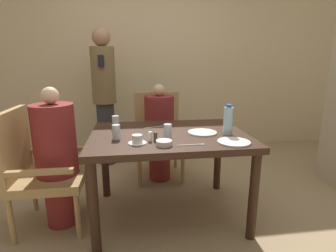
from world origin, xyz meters
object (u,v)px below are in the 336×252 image
standing_host (104,94)px  plate_main_right (202,132)px  chair_left_side (38,167)px  bowl_small (164,143)px  chair_far_side (158,132)px  glass_tall_far (168,131)px  glass_tall_mid (116,122)px  water_bottle (228,121)px  glass_tall_near (116,132)px  diner_in_far_chair (159,132)px  plate_main_left (234,142)px  diner_in_left_chair (57,157)px  teacup_with_saucer (137,140)px

standing_host → plate_main_right: 1.63m
chair_left_side → bowl_small: chair_left_side is taller
chair_far_side → glass_tall_far: (-0.03, -1.02, 0.29)m
standing_host → plate_main_right: (0.90, -1.35, -0.17)m
standing_host → glass_tall_far: standing_host is taller
glass_tall_mid → chair_left_side: bearing=-158.8°
bowl_small → chair_left_side: bearing=162.1°
standing_host → water_bottle: 1.79m
bowl_small → water_bottle: (0.54, 0.21, 0.10)m
standing_host → plate_main_right: standing_host is taller
bowl_small → glass_tall_near: 0.40m
diner_in_far_chair → plate_main_left: diner_in_far_chair is taller
standing_host → bowl_small: (0.55, -1.63, -0.16)m
plate_main_right → bowl_small: 0.45m
chair_left_side → water_bottle: water_bottle is taller
diner_in_left_chair → glass_tall_far: (0.87, -0.14, 0.22)m
plate_main_left → water_bottle: bearing=81.8°
chair_left_side → glass_tall_far: size_ratio=8.68×
diner_in_far_chair → plate_main_right: 0.84m
chair_left_side → glass_tall_near: chair_left_side is taller
bowl_small → glass_tall_mid: 0.66m
chair_far_side → glass_tall_far: 1.06m
glass_tall_near → diner_in_left_chair: bearing=167.4°
water_bottle → diner_in_far_chair: bearing=118.9°
bowl_small → glass_tall_mid: glass_tall_mid is taller
standing_host → teacup_with_saucer: 1.61m
plate_main_left → water_bottle: (0.03, 0.22, 0.11)m
glass_tall_far → diner_in_far_chair: bearing=88.1°
plate_main_left → glass_tall_far: size_ratio=2.14×
chair_left_side → glass_tall_mid: (0.61, 0.23, 0.29)m
bowl_small → glass_tall_mid: bearing=123.4°
glass_tall_near → water_bottle: bearing=0.1°
glass_tall_far → teacup_with_saucer: bearing=-155.7°
plate_main_left → glass_tall_near: size_ratio=2.14×
chair_far_side → plate_main_right: chair_far_side is taller
bowl_small → glass_tall_mid: (-0.36, 0.55, 0.04)m
bowl_small → glass_tall_mid: size_ratio=1.04×
chair_far_side → glass_tall_far: size_ratio=8.68×
plate_main_right → glass_tall_mid: bearing=159.2°
water_bottle → plate_main_right: bearing=159.9°
water_bottle → glass_tall_near: size_ratio=2.23×
chair_left_side → teacup_with_saucer: chair_left_side is taller
chair_far_side → plate_main_left: bearing=-70.3°
diner_in_far_chair → teacup_with_saucer: bearing=-105.1°
chair_far_side → glass_tall_near: chair_far_side is taller
diner_in_left_chair → plate_main_right: (1.17, -0.04, 0.17)m
chair_left_side → teacup_with_saucer: (0.78, -0.24, 0.26)m
water_bottle → glass_tall_far: water_bottle is taller
glass_tall_near → glass_tall_far: size_ratio=1.00×
bowl_small → glass_tall_near: size_ratio=1.04×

